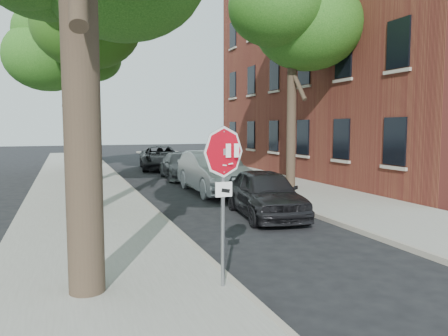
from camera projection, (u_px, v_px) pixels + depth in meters
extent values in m
plane|color=black|center=(262.00, 287.00, 7.39)|extent=(120.00, 120.00, 0.00)
cube|color=gray|center=(82.00, 192.00, 17.76)|extent=(4.00, 55.00, 0.12)
cube|color=gray|center=(270.00, 183.00, 20.65)|extent=(4.00, 55.00, 0.12)
cube|color=#9E9384|center=(132.00, 189.00, 18.46)|extent=(0.12, 55.00, 0.13)
cube|color=#9E9384|center=(230.00, 185.00, 19.96)|extent=(0.12, 55.00, 0.13)
cube|color=maroon|center=(384.00, 41.00, 24.54)|extent=(12.00, 20.00, 15.00)
cylinder|color=gray|center=(223.00, 208.00, 7.02)|extent=(0.06, 0.06, 2.60)
cube|color=#99999E|center=(224.00, 152.00, 6.91)|extent=(0.05, 0.06, 0.10)
cylinder|color=#99999E|center=(224.00, 152.00, 6.90)|extent=(0.76, 0.32, 0.82)
cylinder|color=white|center=(224.00, 152.00, 6.89)|extent=(0.76, 0.32, 0.82)
cylinder|color=red|center=(224.00, 152.00, 6.89)|extent=(0.68, 0.29, 0.74)
cube|color=white|center=(212.00, 151.00, 6.80)|extent=(0.08, 0.00, 0.22)
cube|color=white|center=(220.00, 151.00, 6.85)|extent=(0.08, 0.00, 0.22)
cube|color=white|center=(228.00, 151.00, 6.90)|extent=(0.08, 0.00, 0.22)
cube|color=white|center=(237.00, 150.00, 6.95)|extent=(0.08, 0.00, 0.22)
cube|color=silver|center=(218.00, 164.00, 6.85)|extent=(0.08, 0.00, 0.03)
cube|color=silver|center=(224.00, 165.00, 6.89)|extent=(0.08, 0.00, 0.03)
cube|color=silver|center=(231.00, 164.00, 6.93)|extent=(0.08, 0.00, 0.03)
cube|color=white|center=(224.00, 189.00, 6.95)|extent=(0.28, 0.02, 0.24)
cube|color=black|center=(226.00, 191.00, 6.96)|extent=(0.15, 0.00, 0.08)
cylinder|color=black|center=(79.00, 52.00, 12.60)|extent=(0.44, 0.44, 9.50)
cylinder|color=black|center=(79.00, 72.00, 19.19)|extent=(0.48, 0.48, 10.00)
ellipsoid|color=#1C470D|center=(77.00, 6.00, 18.92)|extent=(4.62, 4.62, 3.70)
ellipsoid|color=#1C470D|center=(57.00, 19.00, 19.46)|extent=(4.20, 4.20, 3.36)
cylinder|color=black|center=(70.00, 94.00, 25.68)|extent=(0.40, 0.40, 9.00)
ellipsoid|color=#10430F|center=(69.00, 50.00, 25.44)|extent=(4.16, 4.16, 3.33)
ellipsoid|color=#10430F|center=(86.00, 33.00, 25.15)|extent=(3.40, 3.40, 2.72)
ellipsoid|color=#10430F|center=(55.00, 58.00, 25.93)|extent=(3.78, 3.78, 3.02)
cylinder|color=black|center=(292.00, 81.00, 18.35)|extent=(0.40, 0.40, 9.00)
ellipsoid|color=#10430F|center=(293.00, 20.00, 18.11)|extent=(4.16, 4.16, 3.33)
ellipsoid|color=#10430F|center=(268.00, 31.00, 18.60)|extent=(3.78, 3.78, 3.02)
imported|color=black|center=(265.00, 193.00, 13.17)|extent=(2.23, 4.41, 1.44)
imported|color=#A6A9AE|center=(213.00, 172.00, 17.86)|extent=(1.86, 5.22, 1.72)
imported|color=#4F5054|center=(181.00, 166.00, 22.75)|extent=(2.17, 4.73, 1.34)
imported|color=black|center=(161.00, 158.00, 27.68)|extent=(3.07, 5.57, 1.48)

